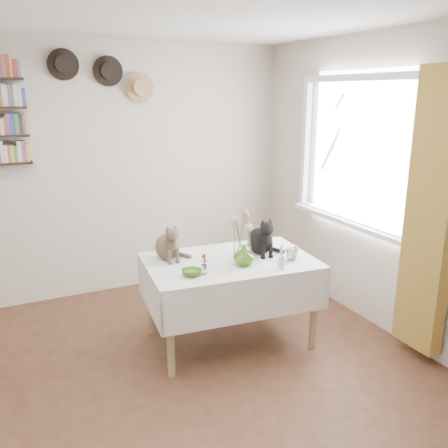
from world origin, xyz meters
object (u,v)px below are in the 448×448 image
dining_table (230,280)px  black_cat (260,234)px  tabby_cat (167,240)px  flower_vase (244,255)px

dining_table → black_cat: size_ratio=4.31×
tabby_cat → black_cat: (0.74, -0.20, 0.01)m
dining_table → black_cat: (0.30, 0.04, 0.34)m
tabby_cat → black_cat: black_cat is taller
black_cat → dining_table: bearing=-167.5°
flower_vase → dining_table: bearing=105.0°
dining_table → black_cat: bearing=7.9°
black_cat → flower_vase: size_ratio=1.94×
tabby_cat → flower_vase: (0.48, -0.40, -0.07)m
tabby_cat → black_cat: 0.77m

